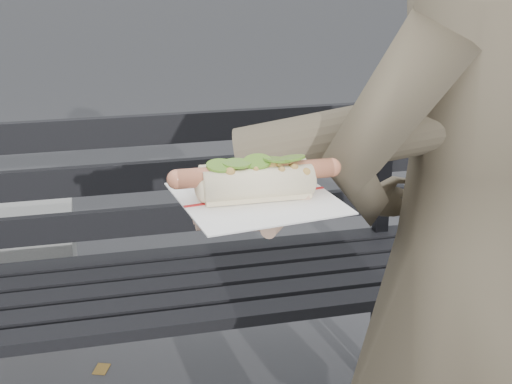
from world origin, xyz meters
TOP-DOWN VIEW (x-y plane):
  - park_bench at (-0.12, 0.88)m, footprint 1.50×0.44m
  - person at (0.32, 0.11)m, footprint 0.66×0.54m
  - held_hotdog at (0.13, 0.06)m, footprint 0.62×0.32m

SIDE VIEW (x-z plane):
  - park_bench at x=-0.12m, z-range 0.08..0.96m
  - person at x=0.32m, z-range 0.00..1.58m
  - held_hotdog at x=0.13m, z-range 0.95..1.15m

